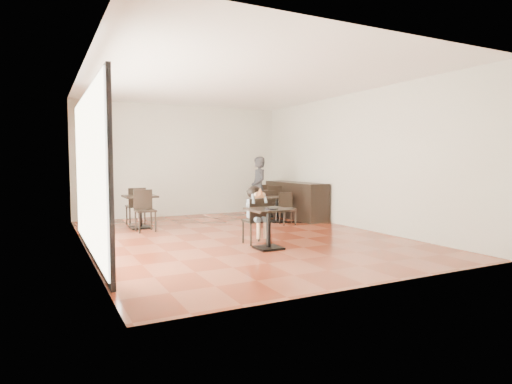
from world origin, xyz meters
TOP-DOWN VIEW (x-y plane):
  - floor at (0.00, 0.00)m, footprint 6.00×8.00m
  - ceiling at (0.00, 0.00)m, footprint 6.00×8.00m
  - wall_back at (0.00, 4.00)m, footprint 6.00×0.01m
  - wall_front at (0.00, -4.00)m, footprint 6.00×0.01m
  - wall_left at (-3.00, 0.00)m, footprint 0.01×8.00m
  - wall_right at (3.00, 0.00)m, footprint 0.01×8.00m
  - storefront_window at (-2.97, -0.50)m, footprint 0.04×4.50m
  - child_table at (-0.05, -1.39)m, footprint 0.69×0.69m
  - child_chair at (-0.05, -0.84)m, footprint 0.40×0.40m
  - child at (-0.05, -0.84)m, footprint 0.40×0.56m
  - plate at (-0.05, -1.49)m, footprint 0.25×0.25m
  - pizza_slice at (-0.05, -1.03)m, footprint 0.26×0.20m
  - adult_patron at (1.65, 2.31)m, footprint 0.47×0.66m
  - cafe_table_mid at (1.80, 1.56)m, footprint 0.73×0.73m
  - cafe_table_left at (-1.60, 2.10)m, footprint 0.76×0.76m
  - cafe_table_back at (1.95, 2.61)m, footprint 0.78×0.78m
  - chair_mid_a at (1.80, 2.11)m, footprint 0.42×0.42m
  - chair_mid_b at (1.80, 1.01)m, footprint 0.42×0.42m
  - chair_left_a at (-1.60, 2.65)m, footprint 0.44×0.44m
  - chair_left_b at (-1.60, 1.55)m, footprint 0.44×0.44m
  - chair_back_a at (2.10, 3.16)m, footprint 0.44×0.44m
  - chair_back_b at (2.10, 2.06)m, footprint 0.44×0.44m
  - service_counter at (2.65, 2.00)m, footprint 0.60×2.40m

SIDE VIEW (x-z plane):
  - floor at x=0.00m, z-range -0.01..0.01m
  - cafe_table_mid at x=1.80m, z-range 0.00..0.66m
  - child_table at x=-0.05m, z-range 0.00..0.73m
  - cafe_table_back at x=1.95m, z-range 0.00..0.75m
  - cafe_table_left at x=-1.60m, z-range 0.00..0.78m
  - chair_mid_a at x=1.80m, z-range 0.00..0.80m
  - chair_mid_b at x=1.80m, z-range 0.00..0.80m
  - child_chair at x=-0.05m, z-range 0.00..0.88m
  - chair_back_a at x=2.10m, z-range 0.00..0.90m
  - chair_back_b at x=2.10m, z-range 0.00..0.90m
  - chair_left_a at x=-1.60m, z-range 0.00..0.94m
  - chair_left_b at x=-1.60m, z-range 0.00..0.94m
  - service_counter at x=2.65m, z-range 0.00..1.00m
  - child at x=-0.05m, z-range 0.00..1.11m
  - plate at x=-0.05m, z-range 0.73..0.75m
  - adult_patron at x=1.65m, z-range 0.00..1.71m
  - pizza_slice at x=-0.05m, z-range 0.93..0.99m
  - storefront_window at x=-2.97m, z-range 0.10..2.70m
  - wall_back at x=0.00m, z-range 0.00..3.20m
  - wall_front at x=0.00m, z-range 0.00..3.20m
  - wall_left at x=-3.00m, z-range 0.00..3.20m
  - wall_right at x=3.00m, z-range 0.00..3.20m
  - ceiling at x=0.00m, z-range 3.20..3.21m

